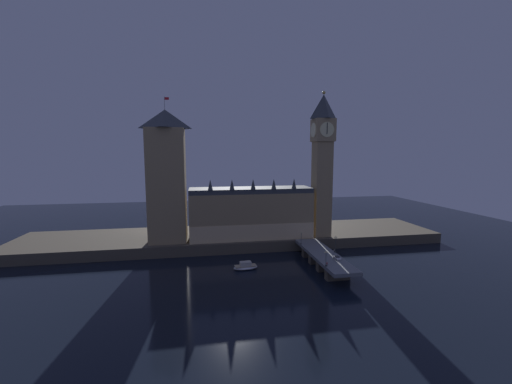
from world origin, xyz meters
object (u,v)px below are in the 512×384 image
(pedestrian_mid_walk, at_px, (334,251))
(street_lamp_near, at_px, (326,257))
(victoria_tower, at_px, (167,176))
(street_lamp_mid, at_px, (336,242))
(pedestrian_near_rail, at_px, (327,264))
(boat_upstream, at_px, (246,267))
(street_lamp_far, at_px, (301,236))
(car_southbound_lead, at_px, (337,258))
(clock_tower, at_px, (322,161))

(pedestrian_mid_walk, relative_size, street_lamp_near, 0.26)
(victoria_tower, relative_size, street_lamp_mid, 9.63)
(pedestrian_near_rail, relative_size, pedestrian_mid_walk, 1.09)
(boat_upstream, bearing_deg, street_lamp_far, 23.35)
(street_lamp_near, height_order, street_lamp_far, street_lamp_far)
(car_southbound_lead, distance_m, boat_upstream, 37.52)
(clock_tower, height_order, street_lamp_far, clock_tower)
(clock_tower, xyz_separation_m, street_lamp_near, (-15.86, -45.47, -34.67))
(victoria_tower, height_order, street_lamp_near, victoria_tower)
(boat_upstream, bearing_deg, victoria_tower, 136.01)
(pedestrian_near_rail, relative_size, street_lamp_near, 0.29)
(car_southbound_lead, bearing_deg, street_lamp_mid, 70.81)
(street_lamp_near, relative_size, street_lamp_mid, 0.83)
(victoria_tower, bearing_deg, street_lamp_near, -38.97)
(pedestrian_mid_walk, bearing_deg, victoria_tower, 154.03)
(street_lamp_near, bearing_deg, boat_upstream, 148.20)
(street_lamp_far, height_order, boat_upstream, street_lamp_far)
(street_lamp_near, distance_m, street_lamp_mid, 18.03)
(street_lamp_near, height_order, boat_upstream, street_lamp_near)
(clock_tower, bearing_deg, pedestrian_mid_walk, -100.92)
(car_southbound_lead, relative_size, street_lamp_near, 0.65)
(car_southbound_lead, distance_m, pedestrian_mid_walk, 8.67)
(victoria_tower, height_order, street_lamp_far, victoria_tower)
(street_lamp_near, relative_size, boat_upstream, 0.57)
(pedestrian_near_rail, xyz_separation_m, street_lamp_mid, (9.99, 14.87, 3.59))
(victoria_tower, xyz_separation_m, street_lamp_mid, (72.17, -35.25, -26.82))
(clock_tower, height_order, boat_upstream, clock_tower)
(clock_tower, bearing_deg, street_lamp_mid, -100.10)
(victoria_tower, height_order, pedestrian_near_rail, victoria_tower)
(victoria_tower, distance_m, pedestrian_mid_walk, 85.46)
(pedestrian_near_rail, xyz_separation_m, pedestrian_mid_walk, (9.59, 15.17, -0.09))
(pedestrian_near_rail, height_order, street_lamp_mid, street_lamp_mid)
(street_lamp_near, bearing_deg, car_southbound_lead, 41.36)
(car_southbound_lead, bearing_deg, street_lamp_near, -138.64)
(pedestrian_mid_walk, xyz_separation_m, street_lamp_mid, (0.40, -0.29, 3.68))
(pedestrian_near_rail, distance_m, street_lamp_near, 2.87)
(car_southbound_lead, relative_size, boat_upstream, 0.37)
(car_southbound_lead, xyz_separation_m, pedestrian_near_rail, (-7.19, -6.84, 0.28))
(street_lamp_far, bearing_deg, clock_tower, 45.29)
(pedestrian_mid_walk, height_order, street_lamp_far, street_lamp_far)
(car_southbound_lead, relative_size, pedestrian_mid_walk, 2.47)
(street_lamp_mid, height_order, street_lamp_far, street_lamp_mid)
(street_lamp_mid, bearing_deg, car_southbound_lead, -109.19)
(car_southbound_lead, xyz_separation_m, street_lamp_far, (-7.59, 22.76, 3.19))
(car_southbound_lead, height_order, street_lamp_near, street_lamp_near)
(victoria_tower, bearing_deg, street_lamp_mid, -26.03)
(pedestrian_near_rail, bearing_deg, boat_upstream, 148.34)
(clock_tower, xyz_separation_m, victoria_tower, (-77.64, 4.50, -7.08))
(car_southbound_lead, bearing_deg, pedestrian_near_rail, -136.45)
(victoria_tower, xyz_separation_m, street_lamp_far, (61.78, -20.53, -27.51))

